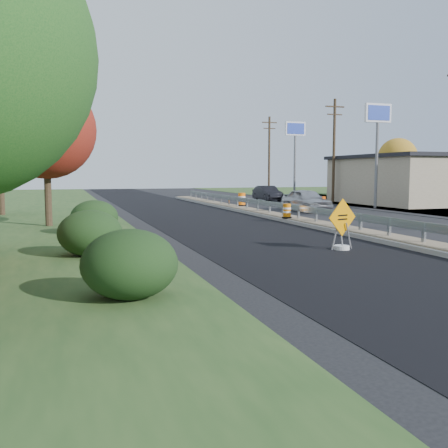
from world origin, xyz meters
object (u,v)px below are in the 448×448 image
object	(u,v)px
barrel_median_far	(242,200)
car_silver	(306,200)
barrel_shoulder_far	(273,194)
caution_sign	(342,237)
car_dark_mid	(267,193)
barrel_median_mid	(287,211)
barrel_shoulder_mid	(322,202)

from	to	relation	value
barrel_median_far	car_silver	bearing A→B (deg)	-46.17
barrel_median_far	barrel_shoulder_far	size ratio (longest dim) A/B	1.02
caution_sign	barrel_median_far	size ratio (longest dim) A/B	1.84
barrel_median_far	car_dark_mid	distance (m)	11.00
barrel_shoulder_far	car_dark_mid	world-z (taller)	car_dark_mid
barrel_median_mid	barrel_shoulder_mid	world-z (taller)	barrel_median_mid
caution_sign	car_silver	bearing A→B (deg)	50.34
barrel_median_far	car_dark_mid	world-z (taller)	car_dark_mid
barrel_median_far	caution_sign	bearing A→B (deg)	-100.07
barrel_shoulder_far	car_silver	xyz separation A→B (m)	(-5.13, -17.61, 0.33)
barrel_median_mid	barrel_shoulder_mid	size ratio (longest dim) A/B	0.89
barrel_shoulder_mid	barrel_shoulder_far	xyz separation A→B (m)	(2.18, 14.61, 0.04)
barrel_shoulder_far	car_silver	size ratio (longest dim) A/B	0.21
barrel_median_mid	car_silver	world-z (taller)	car_silver
caution_sign	barrel_median_mid	xyz separation A→B (m)	(2.45, 9.72, 0.15)
barrel_shoulder_mid	barrel_shoulder_far	world-z (taller)	barrel_shoulder_far
barrel_median_mid	car_dark_mid	size ratio (longest dim) A/B	0.18
barrel_median_mid	caution_sign	bearing A→B (deg)	-104.15
car_dark_mid	barrel_shoulder_far	bearing A→B (deg)	62.07
barrel_shoulder_mid	car_silver	size ratio (longest dim) A/B	0.19
barrel_median_mid	car_silver	size ratio (longest dim) A/B	0.17
barrel_median_mid	car_dark_mid	bearing A→B (deg)	69.97
barrel_median_mid	barrel_shoulder_mid	distance (m)	12.23
barrel_median_mid	car_silver	xyz separation A→B (m)	(4.62, 6.61, 0.19)
barrel_shoulder_mid	car_silver	distance (m)	4.22
barrel_shoulder_mid	barrel_shoulder_far	bearing A→B (deg)	81.52
caution_sign	barrel_median_mid	world-z (taller)	caution_sign
barrel_shoulder_mid	car_silver	world-z (taller)	car_silver
barrel_median_far	car_dark_mid	size ratio (longest dim) A/B	0.22
car_silver	barrel_shoulder_far	bearing A→B (deg)	70.69
caution_sign	barrel_shoulder_mid	size ratio (longest dim) A/B	2.05
barrel_median_far	car_silver	world-z (taller)	car_silver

